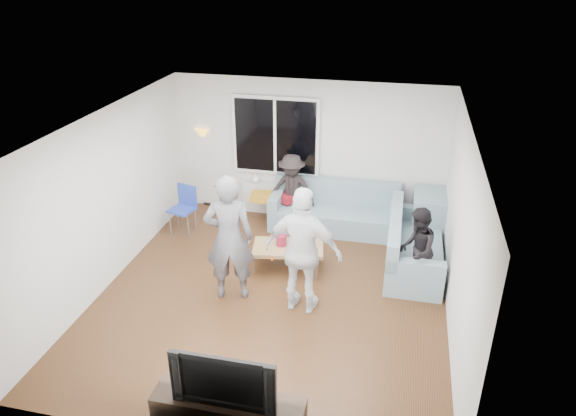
% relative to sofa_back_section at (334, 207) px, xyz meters
% --- Properties ---
extents(floor, '(5.00, 5.50, 0.04)m').
position_rel_sofa_back_section_xyz_m(floor, '(-0.59, -2.27, -0.45)').
color(floor, '#56351C').
rests_on(floor, ground).
extents(ceiling, '(5.00, 5.50, 0.04)m').
position_rel_sofa_back_section_xyz_m(ceiling, '(-0.59, -2.27, 2.20)').
color(ceiling, white).
rests_on(ceiling, ground).
extents(wall_back, '(5.00, 0.04, 2.60)m').
position_rel_sofa_back_section_xyz_m(wall_back, '(-0.59, 0.50, 0.88)').
color(wall_back, silver).
rests_on(wall_back, ground).
extents(wall_front, '(5.00, 0.04, 2.60)m').
position_rel_sofa_back_section_xyz_m(wall_front, '(-0.59, -5.04, 0.88)').
color(wall_front, silver).
rests_on(wall_front, ground).
extents(wall_left, '(0.04, 5.50, 2.60)m').
position_rel_sofa_back_section_xyz_m(wall_left, '(-3.11, -2.27, 0.88)').
color(wall_left, silver).
rests_on(wall_left, ground).
extents(wall_right, '(0.04, 5.50, 2.60)m').
position_rel_sofa_back_section_xyz_m(wall_right, '(1.93, -2.27, 0.88)').
color(wall_right, silver).
rests_on(wall_right, ground).
extents(window_frame, '(1.62, 0.06, 1.47)m').
position_rel_sofa_back_section_xyz_m(window_frame, '(-1.19, 0.42, 1.12)').
color(window_frame, white).
rests_on(window_frame, wall_back).
extents(window_glass, '(1.50, 0.02, 1.35)m').
position_rel_sofa_back_section_xyz_m(window_glass, '(-1.19, 0.38, 1.12)').
color(window_glass, black).
rests_on(window_glass, window_frame).
extents(window_mullion, '(0.05, 0.03, 1.35)m').
position_rel_sofa_back_section_xyz_m(window_mullion, '(-1.19, 0.37, 1.12)').
color(window_mullion, white).
rests_on(window_mullion, window_frame).
extents(radiator, '(1.30, 0.12, 0.62)m').
position_rel_sofa_back_section_xyz_m(radiator, '(-1.19, 0.38, -0.11)').
color(radiator, silver).
rests_on(radiator, floor).
extents(potted_plant, '(0.21, 0.18, 0.34)m').
position_rel_sofa_back_section_xyz_m(potted_plant, '(-0.91, 0.35, 0.36)').
color(potted_plant, '#376E2C').
rests_on(potted_plant, radiator).
extents(vase, '(0.21, 0.21, 0.18)m').
position_rel_sofa_back_section_xyz_m(vase, '(-1.57, 0.35, 0.29)').
color(vase, white).
rests_on(vase, radiator).
extents(sofa_back_section, '(2.30, 0.85, 0.85)m').
position_rel_sofa_back_section_xyz_m(sofa_back_section, '(0.00, 0.00, 0.00)').
color(sofa_back_section, gray).
rests_on(sofa_back_section, floor).
extents(sofa_right_section, '(2.00, 0.85, 0.85)m').
position_rel_sofa_back_section_xyz_m(sofa_right_section, '(1.43, -0.98, 0.00)').
color(sofa_right_section, gray).
rests_on(sofa_right_section, floor).
extents(sofa_corner, '(0.85, 0.85, 0.85)m').
position_rel_sofa_back_section_xyz_m(sofa_corner, '(1.79, 0.00, 0.00)').
color(sofa_corner, gray).
rests_on(sofa_corner, floor).
extents(cushion_yellow, '(0.39, 0.33, 0.14)m').
position_rel_sofa_back_section_xyz_m(cushion_yellow, '(-1.35, -0.02, 0.09)').
color(cushion_yellow, '#C2861C').
rests_on(cushion_yellow, sofa_back_section).
extents(cushion_red, '(0.46, 0.44, 0.13)m').
position_rel_sofa_back_section_xyz_m(cushion_red, '(-0.91, 0.06, 0.09)').
color(cushion_red, maroon).
rests_on(cushion_red, sofa_back_section).
extents(coffee_table, '(1.19, 0.78, 0.40)m').
position_rel_sofa_back_section_xyz_m(coffee_table, '(-0.52, -1.51, -0.22)').
color(coffee_table, '#A88651').
rests_on(coffee_table, floor).
extents(pitcher, '(0.17, 0.17, 0.17)m').
position_rel_sofa_back_section_xyz_m(pitcher, '(-0.63, -1.49, 0.06)').
color(pitcher, maroon).
rests_on(pitcher, coffee_table).
extents(side_chair, '(0.50, 0.50, 0.86)m').
position_rel_sofa_back_section_xyz_m(side_chair, '(-2.64, -0.73, 0.01)').
color(side_chair, '#273FAC').
rests_on(side_chair, floor).
extents(floor_lamp, '(0.32, 0.32, 1.56)m').
position_rel_sofa_back_section_xyz_m(floor_lamp, '(-2.64, 0.53, 0.36)').
color(floor_lamp, gold).
rests_on(floor_lamp, floor).
extents(player_left, '(0.79, 0.62, 1.91)m').
position_rel_sofa_back_section_xyz_m(player_left, '(-1.17, -2.41, 0.53)').
color(player_left, '#515157').
rests_on(player_left, floor).
extents(player_right, '(1.14, 0.59, 1.86)m').
position_rel_sofa_back_section_xyz_m(player_right, '(-0.09, -2.50, 0.50)').
color(player_right, silver).
rests_on(player_right, floor).
extents(spectator_right, '(0.51, 0.65, 1.32)m').
position_rel_sofa_back_section_xyz_m(spectator_right, '(1.43, -1.65, 0.24)').
color(spectator_right, black).
rests_on(spectator_right, floor).
extents(spectator_back, '(0.93, 0.59, 1.36)m').
position_rel_sofa_back_section_xyz_m(spectator_back, '(-0.80, 0.03, 0.25)').
color(spectator_back, black).
rests_on(spectator_back, floor).
extents(tv_console, '(1.60, 0.40, 0.44)m').
position_rel_sofa_back_section_xyz_m(tv_console, '(-0.42, -4.77, -0.20)').
color(tv_console, '#2E2317').
rests_on(tv_console, floor).
extents(television, '(1.09, 0.14, 0.63)m').
position_rel_sofa_back_section_xyz_m(television, '(-0.42, -4.77, 0.33)').
color(television, black).
rests_on(television, tv_console).
extents(bottle_d, '(0.07, 0.07, 0.26)m').
position_rel_sofa_back_section_xyz_m(bottle_d, '(-0.35, -1.57, 0.10)').
color(bottle_d, '#D85113').
rests_on(bottle_d, coffee_table).
extents(bottle_c, '(0.07, 0.07, 0.22)m').
position_rel_sofa_back_section_xyz_m(bottle_c, '(-0.43, -1.32, 0.09)').
color(bottle_c, black).
rests_on(bottle_c, coffee_table).
extents(bottle_e, '(0.07, 0.07, 0.19)m').
position_rel_sofa_back_section_xyz_m(bottle_e, '(-0.19, -1.40, 0.07)').
color(bottle_e, black).
rests_on(bottle_e, coffee_table).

